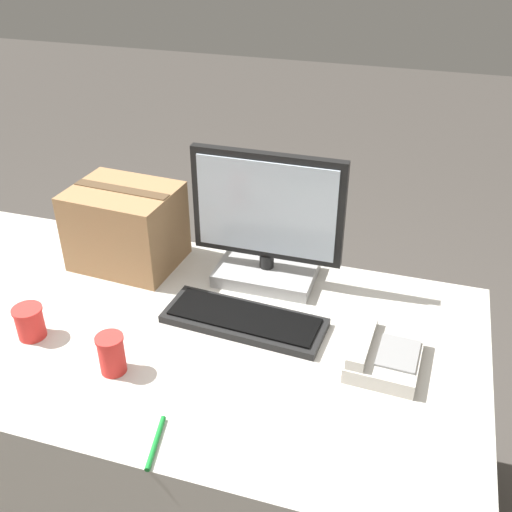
% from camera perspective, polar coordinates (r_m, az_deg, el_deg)
% --- Properties ---
extents(ground_plane, '(12.00, 12.00, 0.00)m').
position_cam_1_polar(ground_plane, '(2.24, -7.99, -21.74)').
color(ground_plane, '#47423D').
extents(office_desk, '(1.80, 0.90, 0.75)m').
position_cam_1_polar(office_desk, '(1.95, -8.83, -15.13)').
color(office_desk, beige).
rests_on(office_desk, ground_plane).
extents(monitor, '(0.45, 0.20, 0.41)m').
position_cam_1_polar(monitor, '(1.77, 1.05, 2.49)').
color(monitor, '#B7B7B7').
rests_on(monitor, office_desk).
extents(keyboard, '(0.46, 0.19, 0.03)m').
position_cam_1_polar(keyboard, '(1.66, -1.13, -6.11)').
color(keyboard, black).
rests_on(keyboard, office_desk).
extents(desk_phone, '(0.19, 0.22, 0.07)m').
position_cam_1_polar(desk_phone, '(1.56, 11.90, -9.22)').
color(desk_phone, beige).
rests_on(desk_phone, office_desk).
extents(paper_cup_left, '(0.08, 0.08, 0.09)m').
position_cam_1_polar(paper_cup_left, '(1.71, -20.74, -5.92)').
color(paper_cup_left, red).
rests_on(paper_cup_left, office_desk).
extents(paper_cup_right, '(0.07, 0.07, 0.11)m').
position_cam_1_polar(paper_cup_right, '(1.54, -13.59, -9.05)').
color(paper_cup_right, red).
rests_on(paper_cup_right, office_desk).
extents(cardboard_box, '(0.33, 0.27, 0.26)m').
position_cam_1_polar(cardboard_box, '(1.92, -12.28, 2.77)').
color(cardboard_box, '#9E754C').
rests_on(cardboard_box, office_desk).
extents(pen_marker, '(0.04, 0.14, 0.01)m').
position_cam_1_polar(pen_marker, '(1.38, -9.54, -17.12)').
color(pen_marker, '#198C33').
rests_on(pen_marker, office_desk).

